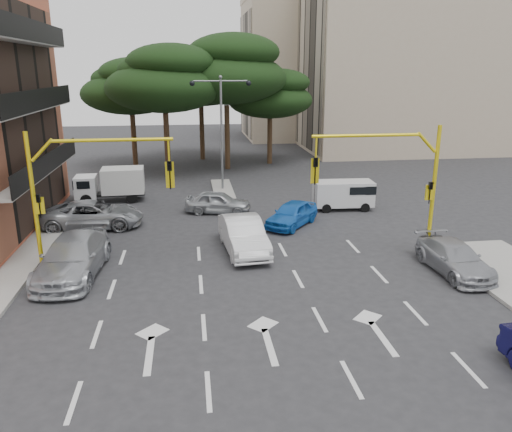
# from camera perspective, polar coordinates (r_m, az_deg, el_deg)

# --- Properties ---
(ground) EXTENTS (120.00, 120.00, 0.00)m
(ground) POSITION_cam_1_polar(r_m,az_deg,el_deg) (20.54, -0.68, -7.50)
(ground) COLOR #28282B
(ground) RESTS_ON ground
(median_strip) EXTENTS (1.40, 6.00, 0.15)m
(median_strip) POSITION_cam_1_polar(r_m,az_deg,el_deg) (35.67, -3.83, 3.06)
(median_strip) COLOR gray
(median_strip) RESTS_ON ground
(apartment_beige_near) EXTENTS (20.20, 12.15, 18.70)m
(apartment_beige_near) POSITION_cam_1_polar(r_m,az_deg,el_deg) (55.29, 16.76, 16.89)
(apartment_beige_near) COLOR tan
(apartment_beige_near) RESTS_ON ground
(apartment_beige_far) EXTENTS (16.20, 12.15, 16.70)m
(apartment_beige_far) POSITION_cam_1_polar(r_m,az_deg,el_deg) (64.45, 6.24, 16.43)
(apartment_beige_far) COLOR tan
(apartment_beige_far) RESTS_ON ground
(pine_left_near) EXTENTS (9.15, 9.15, 10.23)m
(pine_left_near) POSITION_cam_1_polar(r_m,az_deg,el_deg) (40.62, -10.41, 15.20)
(pine_left_near) COLOR #382616
(pine_left_near) RESTS_ON ground
(pine_center) EXTENTS (9.98, 9.98, 11.16)m
(pine_center) POSITION_cam_1_polar(r_m,az_deg,el_deg) (42.71, -3.35, 16.42)
(pine_center) COLOR #382616
(pine_center) RESTS_ON ground
(pine_left_far) EXTENTS (8.32, 8.32, 9.30)m
(pine_left_far) POSITION_cam_1_polar(r_m,az_deg,el_deg) (44.85, -14.10, 14.20)
(pine_left_far) COLOR #382616
(pine_left_far) RESTS_ON ground
(pine_right) EXTENTS (7.49, 7.49, 8.37)m
(pine_right) POSITION_cam_1_polar(r_m,az_deg,el_deg) (45.23, 1.70, 13.80)
(pine_right) COLOR #382616
(pine_right) RESTS_ON ground
(pine_back) EXTENTS (9.15, 9.15, 10.23)m
(pine_back) POSITION_cam_1_polar(r_m,az_deg,el_deg) (47.60, -6.31, 15.52)
(pine_back) COLOR #382616
(pine_back) RESTS_ON ground
(signal_mast_right) EXTENTS (5.79, 0.37, 6.00)m
(signal_mast_right) POSITION_cam_1_polar(r_m,az_deg,el_deg) (22.96, 15.81, 4.65)
(signal_mast_right) COLOR yellow
(signal_mast_right) RESTS_ON ground
(signal_mast_left) EXTENTS (5.79, 0.37, 6.00)m
(signal_mast_left) POSITION_cam_1_polar(r_m,az_deg,el_deg) (21.58, -19.68, 3.58)
(signal_mast_left) COLOR yellow
(signal_mast_left) RESTS_ON ground
(street_lamp_center) EXTENTS (4.16, 0.36, 7.77)m
(street_lamp_center) POSITION_cam_1_polar(r_m,az_deg,el_deg) (34.82, -4.00, 11.65)
(street_lamp_center) COLOR slate
(street_lamp_center) RESTS_ON median_strip
(car_white_hatch) EXTENTS (2.15, 5.05, 1.62)m
(car_white_hatch) POSITION_cam_1_polar(r_m,az_deg,el_deg) (23.55, -1.46, -2.18)
(car_white_hatch) COLOR silver
(car_white_hatch) RESTS_ON ground
(car_blue_compact) EXTENTS (3.74, 4.09, 1.35)m
(car_blue_compact) POSITION_cam_1_polar(r_m,az_deg,el_deg) (27.48, 4.12, 0.24)
(car_blue_compact) COLOR blue
(car_blue_compact) RESTS_ON ground
(car_silver_wagon) EXTENTS (2.69, 5.76, 1.63)m
(car_silver_wagon) POSITION_cam_1_polar(r_m,az_deg,el_deg) (22.20, -20.19, -4.42)
(car_silver_wagon) COLOR #A6A9AE
(car_silver_wagon) RESTS_ON ground
(car_silver_cross_a) EXTENTS (5.32, 2.47, 1.48)m
(car_silver_cross_a) POSITION_cam_1_polar(r_m,az_deg,el_deg) (28.49, -18.11, 0.17)
(car_silver_cross_a) COLOR #94979C
(car_silver_cross_a) RESTS_ON ground
(car_silver_cross_b) EXTENTS (4.15, 2.41, 1.33)m
(car_silver_cross_b) POSITION_cam_1_polar(r_m,az_deg,el_deg) (29.96, -4.36, 1.59)
(car_silver_cross_b) COLOR #A8ACB0
(car_silver_cross_b) RESTS_ON ground
(car_silver_parked) EXTENTS (1.98, 4.52, 1.29)m
(car_silver_parked) POSITION_cam_1_polar(r_m,az_deg,el_deg) (22.79, 21.71, -4.49)
(car_silver_parked) COLOR #9A9BA1
(car_silver_parked) RESTS_ON ground
(van_white) EXTENTS (3.65, 1.78, 1.79)m
(van_white) POSITION_cam_1_polar(r_m,az_deg,el_deg) (31.11, 9.93, 2.39)
(van_white) COLOR silver
(van_white) RESTS_ON ground
(box_truck_a) EXTENTS (4.50, 2.07, 2.17)m
(box_truck_a) POSITION_cam_1_polar(r_m,az_deg,el_deg) (33.82, -16.26, 3.44)
(box_truck_a) COLOR silver
(box_truck_a) RESTS_ON ground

